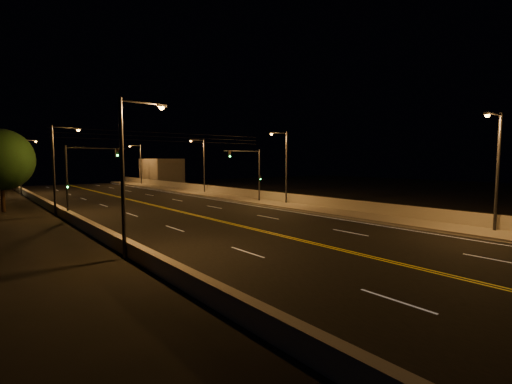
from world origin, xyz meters
TOP-DOWN VIEW (x-y plane):
  - ground at (0.00, 0.00)m, footprint 160.00×160.00m
  - road at (0.00, 20.00)m, footprint 18.00×120.00m
  - sidewalk at (10.80, 20.00)m, footprint 3.60×120.00m
  - curb at (8.93, 20.00)m, footprint 0.14×120.00m
  - parapet_wall at (12.45, 20.00)m, footprint 0.30×120.00m
  - jersey_barrier at (-9.85, 20.00)m, footprint 0.45×120.00m
  - distant_building_right at (16.50, 69.40)m, footprint 6.00×10.00m
  - parapet_rail at (12.45, 20.00)m, footprint 0.06×120.00m
  - lane_markings at (0.00, 19.93)m, footprint 17.32×116.00m
  - streetlight_0 at (11.50, 4.05)m, footprint 2.55×0.28m
  - streetlight_1 at (11.50, 25.00)m, footprint 2.55×0.28m
  - streetlight_2 at (11.50, 43.16)m, footprint 2.55×0.28m
  - streetlight_3 at (11.50, 68.76)m, footprint 2.55×0.28m
  - streetlight_4 at (-9.90, 13.45)m, footprint 2.55×0.28m
  - streetlight_5 at (-9.90, 32.20)m, footprint 2.55×0.28m
  - streetlight_6 at (-9.90, 58.76)m, footprint 2.55×0.28m
  - traffic_signal_right at (10.02, 28.87)m, footprint 5.11×0.31m
  - traffic_signal_left at (-8.82, 28.87)m, footprint 5.11×0.31m
  - overhead_wires at (0.00, 29.50)m, footprint 22.00×0.03m
  - tree_0 at (-13.75, 38.16)m, footprint 6.01×6.01m

SIDE VIEW (x-z plane):
  - ground at x=0.00m, z-range 0.00..0.00m
  - road at x=0.00m, z-range 0.00..0.02m
  - lane_markings at x=0.00m, z-range 0.02..0.02m
  - curb at x=8.93m, z-range 0.00..0.15m
  - sidewalk at x=10.80m, z-range 0.00..0.30m
  - jersey_barrier at x=-9.85m, z-range 0.00..0.81m
  - parapet_wall at x=12.45m, z-range 0.30..1.30m
  - parapet_rail at x=12.45m, z-range 1.30..1.36m
  - distant_building_right at x=16.50m, z-range 0.00..5.41m
  - traffic_signal_right at x=10.02m, z-range 0.82..7.14m
  - traffic_signal_left at x=-8.82m, z-range 0.82..7.14m
  - streetlight_0 at x=11.50m, z-range 0.69..8.90m
  - streetlight_1 at x=11.50m, z-range 0.69..8.90m
  - streetlight_2 at x=11.50m, z-range 0.69..8.90m
  - streetlight_3 at x=11.50m, z-range 0.69..8.90m
  - streetlight_4 at x=-9.90m, z-range 0.69..8.90m
  - streetlight_5 at x=-9.90m, z-range 0.69..8.90m
  - streetlight_6 at x=-9.90m, z-range 0.69..8.90m
  - tree_0 at x=-13.75m, z-range 1.06..9.20m
  - overhead_wires at x=0.00m, z-range 6.98..7.81m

